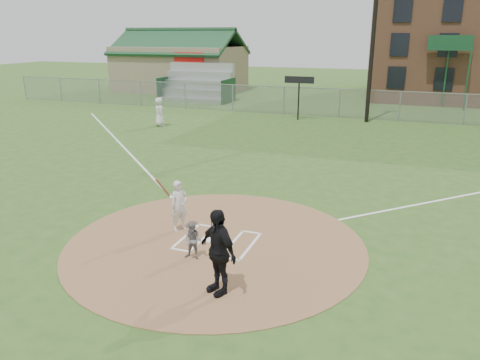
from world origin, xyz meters
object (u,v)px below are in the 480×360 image
(home_plate, at_px, (213,239))
(ondeck_player, at_px, (159,112))
(umpire, at_px, (218,252))
(catcher, at_px, (193,241))
(batter_at_plate, at_px, (179,206))

(home_plate, distance_m, ondeck_player, 17.87)
(umpire, relative_size, ondeck_player, 1.11)
(home_plate, relative_size, umpire, 0.23)
(ondeck_player, bearing_deg, umpire, 167.75)
(home_plate, bearing_deg, catcher, -91.75)
(catcher, height_order, umpire, umpire)
(ondeck_player, bearing_deg, catcher, 166.72)
(umpire, distance_m, batter_at_plate, 3.77)
(home_plate, xyz_separation_m, umpire, (1.23, -2.53, 0.99))
(home_plate, height_order, batter_at_plate, batter_at_plate)
(catcher, relative_size, batter_at_plate, 0.56)
(batter_at_plate, bearing_deg, home_plate, -14.74)
(umpire, bearing_deg, batter_at_plate, 161.21)
(home_plate, relative_size, batter_at_plate, 0.26)
(home_plate, bearing_deg, batter_at_plate, 165.26)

